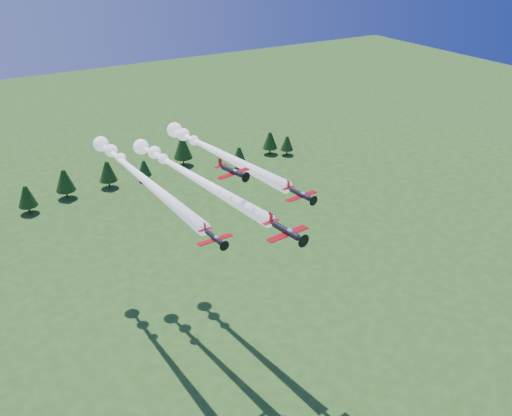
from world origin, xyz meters
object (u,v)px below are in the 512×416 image
plane_lead (188,173)px  plane_left (137,174)px  plane_right (213,150)px  plane_slot (233,171)px

plane_lead → plane_left: 10.87m
plane_left → plane_right: bearing=-8.9°
plane_left → plane_slot: 26.61m
plane_lead → plane_right: 9.41m
plane_left → plane_slot: size_ratio=7.56×
plane_left → plane_right: plane_right is taller
plane_left → plane_lead: bearing=-35.7°
plane_left → plane_right: 17.57m
plane_right → plane_slot: bearing=-114.7°
plane_slot → plane_right: bearing=60.1°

